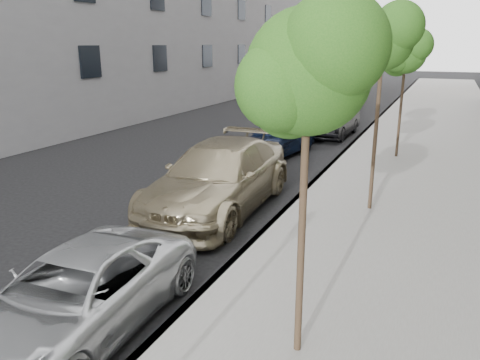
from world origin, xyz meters
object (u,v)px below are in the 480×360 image
Objects in this scene: sedan_blue at (277,137)px; tree_far at (407,53)px; tree_near at (310,72)px; sedan_black at (334,121)px; minivan at (76,295)px; suv at (219,177)px; tree_mid at (384,40)px; sedan_rear at (345,104)px.

tree_far is at bearing 24.45° from sedan_blue.
sedan_black is at bearing 101.22° from tree_near.
tree_far is (-0.00, 13.00, -0.02)m from tree_near.
minivan is 6.00m from suv.
suv is (-3.82, -1.29, -3.52)m from tree_mid.
sedan_black is at bearing 87.47° from minivan.
tree_near is 17.42m from sedan_black.
suv reaches higher than sedan_rear.
tree_mid is (-0.00, 6.50, 0.41)m from tree_near.
sedan_black is at bearing -86.48° from sedan_rear.
suv is at bearing -74.10° from sedan_blue.
sedan_blue reaches higher than minivan.
tree_mid is 7.90m from sedan_blue.
minivan is at bearing -167.04° from tree_near.
sedan_blue is at bearing -101.69° from sedan_black.
tree_mid reaches higher than sedan_black.
tree_near is 1.08× the size of sedan_black.
tree_far is 12.81m from sedan_rear.
tree_near is 1.08× the size of sedan_rear.
tree_mid reaches higher than tree_near.
minivan is (-3.33, -13.77, -3.35)m from tree_far.
tree_mid is at bearing 62.86° from minivan.
tree_mid is at bearing -90.00° from tree_far.
tree_far reaches higher than suv.
minivan is 1.03× the size of sedan_black.
tree_near is 0.77× the size of suv.
tree_mid is at bearing -39.79° from sedan_blue.
suv is 1.39× the size of sedan_rear.
tree_mid is at bearing 17.04° from suv.
suv is (-0.50, 5.97, 0.26)m from minivan.
tree_far is 0.77× the size of suv.
sedan_rear is (-0.60, 19.34, -0.25)m from suv.
sedan_black is at bearing 107.94° from tree_mid.
tree_far is at bearing 90.00° from tree_near.
tree_near reaches higher than tree_far.
sedan_rear is (-1.10, 25.31, 0.01)m from minivan.
tree_far is at bearing -73.56° from sedan_rear.
sedan_rear reaches higher than minivan.
tree_far is 1.07× the size of sedan_black.
tree_near is at bearing -76.91° from sedan_black.
sedan_rear is (0.10, 12.72, -0.09)m from sedan_blue.
tree_mid reaches higher than suv.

